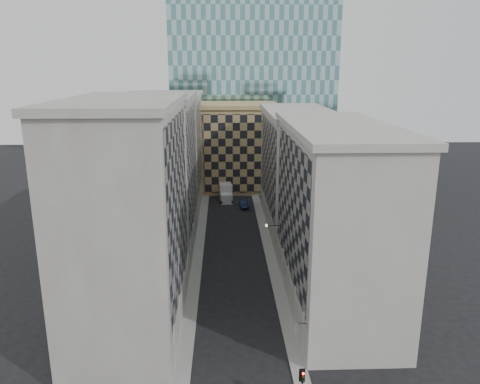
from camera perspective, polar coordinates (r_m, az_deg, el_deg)
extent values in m
cube|color=gray|center=(69.73, -5.10, -7.32)|extent=(1.50, 100.00, 0.15)
cube|color=gray|center=(69.94, 3.59, -7.21)|extent=(1.50, 100.00, 0.15)
cube|color=#9C958C|center=(48.77, -13.32, -3.37)|extent=(10.00, 22.00, 23.00)
cube|color=gray|center=(47.60, -7.66, -1.66)|extent=(0.25, 19.36, 18.00)
cube|color=#9C958C|center=(52.03, -7.30, -13.76)|extent=(0.45, 21.12, 3.20)
cube|color=#9C958C|center=(46.47, -14.21, 10.62)|extent=(10.80, 22.80, 0.70)
cylinder|color=#9C958C|center=(44.71, -8.49, -18.19)|extent=(0.90, 0.90, 4.40)
cylinder|color=#9C958C|center=(49.37, -7.79, -14.69)|extent=(0.90, 0.90, 4.40)
cylinder|color=#9C958C|center=(54.19, -7.22, -11.80)|extent=(0.90, 0.90, 4.40)
cylinder|color=#9C958C|center=(59.12, -6.76, -9.39)|extent=(0.90, 0.90, 4.40)
cube|color=gray|center=(69.81, -9.91, 1.97)|extent=(10.00, 22.00, 22.00)
cube|color=gray|center=(68.98, -5.94, 3.23)|extent=(0.25, 19.36, 17.00)
cube|color=gray|center=(72.02, -5.77, -5.28)|extent=(0.45, 21.12, 3.20)
cube|color=gray|center=(68.17, -10.35, 11.29)|extent=(10.80, 22.80, 0.70)
cylinder|color=gray|center=(64.15, -6.37, -7.35)|extent=(0.90, 0.90, 4.40)
cylinder|color=gray|center=(69.25, -6.05, -5.61)|extent=(0.90, 0.90, 4.40)
cylinder|color=gray|center=(74.41, -5.77, -4.11)|extent=(0.90, 0.90, 4.40)
cylinder|color=gray|center=(79.61, -5.52, -2.81)|extent=(0.90, 0.90, 4.40)
cube|color=#9C958C|center=(91.31, -8.08, 4.81)|extent=(10.00, 22.00, 21.00)
cube|color=gray|center=(90.67, -5.04, 5.79)|extent=(0.25, 19.36, 16.00)
cube|color=#9C958C|center=(92.92, -4.94, -0.55)|extent=(0.45, 21.12, 3.20)
cube|color=#9C958C|center=(90.02, -8.34, 11.62)|extent=(10.80, 22.80, 0.70)
cylinder|color=#9C958C|center=(84.85, -5.31, -1.66)|extent=(0.90, 0.90, 4.40)
cylinder|color=#9C958C|center=(90.12, -5.12, -0.65)|extent=(0.90, 0.90, 4.40)
cylinder|color=#9C958C|center=(95.42, -4.96, 0.25)|extent=(0.90, 0.90, 4.40)
cylinder|color=#9C958C|center=(100.74, -4.81, 1.05)|extent=(0.90, 0.90, 4.40)
cube|color=#B0ACA2|center=(53.54, 11.47, -3.28)|extent=(10.00, 26.00, 20.00)
cube|color=gray|center=(52.17, 6.33, -1.83)|extent=(0.25, 22.88, 15.00)
cube|color=#B0ACA2|center=(55.87, 6.11, -11.58)|extent=(0.45, 24.96, 3.20)
cube|color=#B0ACA2|center=(51.28, 12.07, 7.76)|extent=(10.80, 26.80, 0.70)
cylinder|color=#B0ACA2|center=(46.64, 8.17, -16.64)|extent=(0.90, 0.90, 4.40)
cylinder|color=#B0ACA2|center=(51.06, 7.14, -13.59)|extent=(0.90, 0.90, 4.40)
cylinder|color=#B0ACA2|center=(55.62, 6.29, -11.03)|extent=(0.90, 0.90, 4.40)
cylinder|color=#B0ACA2|center=(60.28, 5.58, -8.85)|extent=(0.90, 0.90, 4.40)
cylinder|color=#B0ACA2|center=(65.03, 4.98, -7.00)|extent=(0.90, 0.90, 4.40)
cube|color=#B0ACA2|center=(79.23, 7.01, 2.54)|extent=(10.00, 28.00, 19.00)
cube|color=gray|center=(78.30, 3.51, 3.59)|extent=(0.25, 24.64, 14.00)
cube|color=#B0ACA2|center=(80.72, 3.46, -2.96)|extent=(0.45, 26.88, 3.20)
cube|color=#B0ACA2|center=(77.70, 7.24, 9.64)|extent=(10.80, 28.80, 0.70)
cube|color=tan|center=(103.92, -0.15, 5.37)|extent=(16.00, 14.00, 18.00)
cube|color=tan|center=(96.93, -0.01, 4.66)|extent=(15.20, 0.25, 16.50)
cube|color=tan|center=(102.74, -0.15, 10.55)|extent=(16.80, 14.80, 0.80)
cube|color=#302B25|center=(117.05, -1.37, 8.94)|extent=(6.00, 6.00, 28.00)
cube|color=#302B25|center=(116.38, -1.42, 16.16)|extent=(7.00, 7.00, 1.40)
cone|color=#302B25|center=(117.06, -1.46, 21.40)|extent=(7.20, 7.20, 20.00)
cylinder|color=gray|center=(42.88, -8.01, -10.79)|extent=(0.10, 2.33, 2.33)
cylinder|color=gray|center=(46.50, -7.51, -8.64)|extent=(0.10, 2.33, 2.33)
cylinder|color=black|center=(62.17, 4.08, -4.09)|extent=(1.80, 0.08, 0.08)
sphere|color=#FFE5B2|center=(62.09, 3.25, -4.11)|extent=(0.36, 0.36, 0.36)
cube|color=black|center=(39.10, 7.64, -21.36)|extent=(0.33, 0.28, 0.98)
cube|color=black|center=(39.22, 7.57, -21.22)|extent=(0.49, 0.09, 1.11)
sphere|color=#FF0C07|center=(38.80, 7.72, -21.09)|extent=(0.18, 0.18, 0.18)
sphere|color=#331E05|center=(38.99, 7.70, -21.48)|extent=(0.18, 0.18, 0.18)
sphere|color=black|center=(39.19, 7.69, -21.86)|extent=(0.18, 0.18, 0.18)
cube|color=silver|center=(93.63, -1.66, -0.78)|extent=(2.49, 2.68, 1.91)
cube|color=silver|center=(96.09, -1.78, 0.06)|extent=(2.67, 3.96, 3.28)
cylinder|color=black|center=(92.89, -2.27, -1.23)|extent=(0.38, 0.97, 0.95)
cylinder|color=black|center=(93.03, -0.97, -1.19)|extent=(0.38, 0.97, 0.95)
cylinder|color=black|center=(97.56, -2.44, -0.42)|extent=(0.38, 0.97, 0.95)
cylinder|color=black|center=(97.70, -1.20, -0.39)|extent=(0.38, 0.97, 0.95)
imported|color=#0F1C39|center=(90.83, 0.46, -1.43)|extent=(1.79, 4.56, 1.48)
cylinder|color=black|center=(44.14, 7.65, -15.57)|extent=(0.79, 0.22, 0.06)
cube|color=tan|center=(44.26, 6.85, -16.06)|extent=(0.20, 0.69, 0.70)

